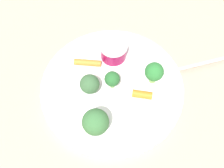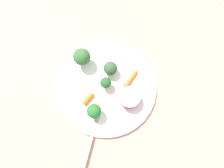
# 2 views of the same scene
# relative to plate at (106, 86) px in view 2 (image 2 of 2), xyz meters

# --- Properties ---
(ground_plane) EXTENTS (2.40, 2.40, 0.00)m
(ground_plane) POSITION_rel_plate_xyz_m (0.00, 0.00, -0.01)
(ground_plane) COLOR tan
(plate) EXTENTS (0.28, 0.28, 0.01)m
(plate) POSITION_rel_plate_xyz_m (0.00, 0.00, 0.00)
(plate) COLOR white
(plate) RESTS_ON ground_plane
(sauce_cup) EXTENTS (0.06, 0.06, 0.04)m
(sauce_cup) POSITION_rel_plate_xyz_m (0.07, -0.00, 0.02)
(sauce_cup) COLOR maroon
(sauce_cup) RESTS_ON plate
(broccoli_floret_0) EXTENTS (0.04, 0.04, 0.05)m
(broccoli_floret_0) POSITION_rel_plate_xyz_m (0.02, -0.08, 0.04)
(broccoli_floret_0) COLOR #81B35A
(broccoli_floret_0) RESTS_ON plate
(broccoli_floret_1) EXTENTS (0.04, 0.04, 0.05)m
(broccoli_floret_1) POSITION_rel_plate_xyz_m (-0.01, 0.04, 0.03)
(broccoli_floret_1) COLOR #86AD6B
(broccoli_floret_1) RESTS_ON plate
(broccoli_floret_2) EXTENTS (0.03, 0.03, 0.04)m
(broccoli_floret_2) POSITION_rel_plate_xyz_m (0.00, 0.00, 0.03)
(broccoli_floret_2) COLOR #7FAB62
(broccoli_floret_2) RESTS_ON plate
(broccoli_floret_3) EXTENTS (0.05, 0.05, 0.06)m
(broccoli_floret_3) POSITION_rel_plate_xyz_m (-0.09, 0.02, 0.04)
(broccoli_floret_3) COLOR #96AE58
(broccoli_floret_3) RESTS_ON plate
(carrot_stick_0) EXTENTS (0.02, 0.06, 0.01)m
(carrot_stick_0) POSITION_rel_plate_xyz_m (0.05, 0.05, 0.01)
(carrot_stick_0) COLOR orange
(carrot_stick_0) RESTS_ON plate
(carrot_stick_1) EXTENTS (0.02, 0.04, 0.01)m
(carrot_stick_1) POSITION_rel_plate_xyz_m (-0.02, -0.06, 0.01)
(carrot_stick_1) COLOR orange
(carrot_stick_1) RESTS_ON plate
(fork) EXTENTS (0.06, 0.18, 0.00)m
(fork) POSITION_rel_plate_xyz_m (0.05, -0.16, 0.01)
(fork) COLOR beige
(fork) RESTS_ON plate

